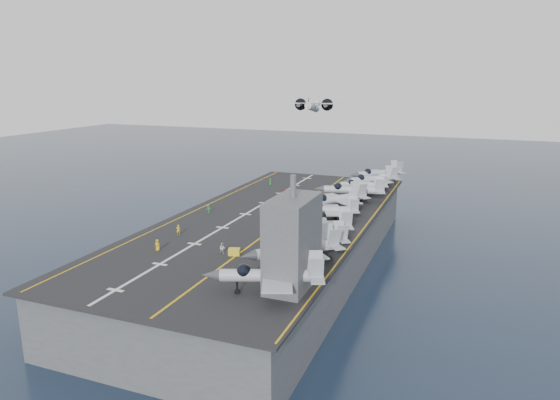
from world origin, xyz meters
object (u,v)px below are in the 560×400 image
(island_superstructure, at_px, (293,231))
(fighter_jet_0, at_px, (271,274))
(transport_plane, at_px, (312,107))
(tow_cart_a, at_px, (234,252))

(island_superstructure, relative_size, fighter_jet_0, 0.82)
(fighter_jet_0, bearing_deg, island_superstructure, 66.71)
(fighter_jet_0, xyz_separation_m, transport_plane, (-23.23, 89.79, 15.64))
(island_superstructure, relative_size, tow_cart_a, 7.34)
(island_superstructure, distance_m, tow_cart_a, 16.14)
(island_superstructure, height_order, transport_plane, transport_plane)
(fighter_jet_0, distance_m, tow_cart_a, 15.81)
(fighter_jet_0, height_order, tow_cart_a, fighter_jet_0)
(transport_plane, bearing_deg, island_superstructure, -73.90)
(island_superstructure, xyz_separation_m, transport_plane, (-24.83, 86.07, 10.85))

